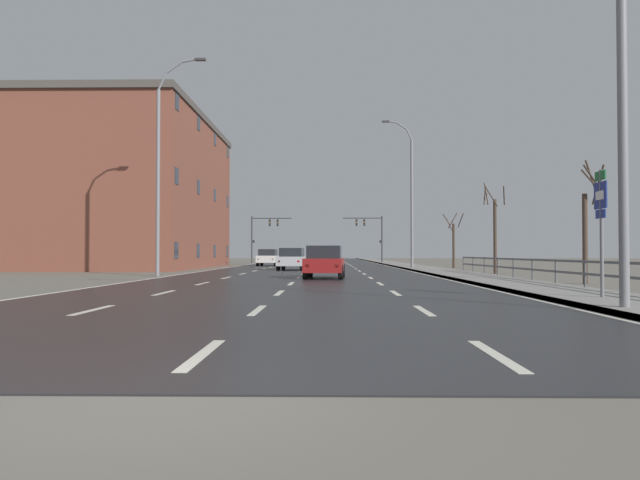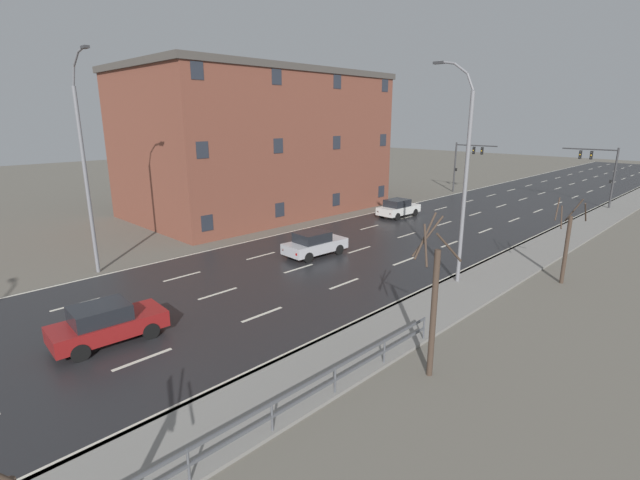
{
  "view_description": "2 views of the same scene",
  "coord_description": "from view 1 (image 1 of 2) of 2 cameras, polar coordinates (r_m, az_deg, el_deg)",
  "views": [
    {
      "loc": [
        1.53,
        -5.09,
        1.24
      ],
      "look_at": [
        0.6,
        50.76,
        2.44
      ],
      "focal_mm": 33.24,
      "sensor_mm": 36.0,
      "label": 1
    },
    {
      "loc": [
        18.24,
        17.76,
        8.37
      ],
      "look_at": [
        0.0,
        36.13,
        1.38
      ],
      "focal_mm": 25.46,
      "sensor_mm": 36.0,
      "label": 2
    }
  ],
  "objects": [
    {
      "name": "street_lamp_midground",
      "position": [
        44.38,
        8.67,
        4.23
      ],
      "size": [
        2.29,
        0.24,
        11.09
      ],
      "color": "slate",
      "rests_on": "ground"
    },
    {
      "name": "car_near_right",
      "position": [
        41.97,
        -2.7,
        -1.83
      ],
      "size": [
        2.02,
        4.2,
        1.57
      ],
      "rotation": [
        0.0,
        0.0,
        -0.06
      ],
      "color": "#B7B7BC",
      "rests_on": "ground"
    },
    {
      "name": "traffic_signal_left",
      "position": [
        71.86,
        -5.61,
        0.9
      ],
      "size": [
        4.88,
        0.36,
        5.67
      ],
      "color": "#38383A",
      "rests_on": "ground"
    },
    {
      "name": "highway_sign",
      "position": [
        16.56,
        25.44,
        2.01
      ],
      "size": [
        0.09,
        0.68,
        3.34
      ],
      "color": "slate",
      "rests_on": "ground"
    },
    {
      "name": "car_near_left",
      "position": [
        28.37,
        0.45,
        -2.11
      ],
      "size": [
        2.01,
        4.19,
        1.57
      ],
      "rotation": [
        0.0,
        0.0,
        -0.06
      ],
      "color": "maroon",
      "rests_on": "ground"
    },
    {
      "name": "guardrail",
      "position": [
        24.64,
        20.71,
        -2.4
      ],
      "size": [
        0.07,
        27.65,
        1.0
      ],
      "color": "#515459",
      "rests_on": "ground"
    },
    {
      "name": "street_lamp_foreground",
      "position": [
        14.34,
        26.53,
        16.68
      ],
      "size": [
        2.44,
        0.24,
        11.46
      ],
      "color": "slate",
      "rests_on": "ground"
    },
    {
      "name": "road_asphalt_strip",
      "position": [
        65.11,
        -0.39,
        -2.32
      ],
      "size": [
        14.0,
        120.0,
        0.03
      ],
      "color": "#232326",
      "rests_on": "ground"
    },
    {
      "name": "bare_tree_mid",
      "position": [
        36.42,
        16.45,
        0.89
      ],
      "size": [
        1.44,
        1.51,
        5.45
      ],
      "color": "#423328",
      "rests_on": "ground"
    },
    {
      "name": "traffic_signal_right",
      "position": [
        72.44,
        5.04,
        0.91
      ],
      "size": [
        4.88,
        0.36,
        5.73
      ],
      "color": "#38383A",
      "rests_on": "ground"
    },
    {
      "name": "street_lamp_left_bank",
      "position": [
        32.75,
        -15.06,
        6.62
      ],
      "size": [
        2.62,
        0.24,
        11.64
      ],
      "color": "slate",
      "rests_on": "ground"
    },
    {
      "name": "sidewalk_right",
      "position": [
        65.47,
        7.01,
        -2.26
      ],
      "size": [
        3.0,
        120.0,
        0.12
      ],
      "color": "gray",
      "rests_on": "ground"
    },
    {
      "name": "ground_plane",
      "position": [
        53.13,
        -0.7,
        -2.63
      ],
      "size": [
        160.0,
        160.0,
        0.12
      ],
      "color": "#666056"
    },
    {
      "name": "bare_tree_far",
      "position": [
        48.67,
        12.72,
        -0.16
      ],
      "size": [
        1.52,
        1.59,
        4.47
      ],
      "color": "#423328",
      "rests_on": "ground"
    },
    {
      "name": "brick_building",
      "position": [
        51.75,
        -18.11,
        4.32
      ],
      "size": [
        13.65,
        22.38,
        12.36
      ],
      "color": "brown",
      "rests_on": "ground"
    },
    {
      "name": "car_distant",
      "position": [
        55.44,
        -5.01,
        -1.68
      ],
      "size": [
        1.94,
        4.15,
        1.57
      ],
      "rotation": [
        0.0,
        0.0,
        -0.03
      ],
      "color": "silver",
      "rests_on": "ground"
    },
    {
      "name": "bare_tree_near",
      "position": [
        25.51,
        24.3,
        1.0
      ],
      "size": [
        1.13,
        1.28,
        4.84
      ],
      "color": "#423328",
      "rests_on": "ground"
    }
  ]
}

